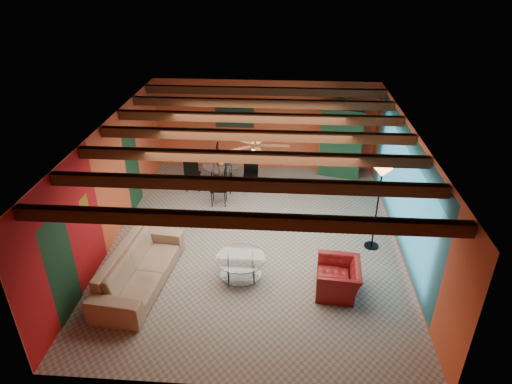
# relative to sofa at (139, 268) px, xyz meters

# --- Properties ---
(room) EXTENTS (6.52, 8.01, 2.71)m
(room) POSITION_rel_sofa_xyz_m (2.18, 1.81, 1.99)
(room) COLOR gray
(room) RESTS_ON ground
(sofa) EXTENTS (1.27, 2.66, 0.75)m
(sofa) POSITION_rel_sofa_xyz_m (0.00, 0.00, 0.00)
(sofa) COLOR #91755D
(sofa) RESTS_ON ground
(armchair) EXTENTS (0.91, 1.02, 0.62)m
(armchair) POSITION_rel_sofa_xyz_m (3.92, 0.05, -0.07)
(armchair) COLOR maroon
(armchair) RESTS_ON ground
(coffee_table) EXTENTS (1.13, 1.13, 0.51)m
(coffee_table) POSITION_rel_sofa_xyz_m (1.99, 0.31, -0.12)
(coffee_table) COLOR white
(coffee_table) RESTS_ON ground
(dining_table) EXTENTS (2.09, 2.09, 1.05)m
(dining_table) POSITION_rel_sofa_xyz_m (1.08, 4.12, 0.15)
(dining_table) COLOR silver
(dining_table) RESTS_ON ground
(armoire) EXTENTS (1.24, 0.82, 2.00)m
(armoire) POSITION_rel_sofa_xyz_m (4.38, 5.40, 0.62)
(armoire) COLOR brown
(armoire) RESTS_ON ground
(floor_lamp) EXTENTS (0.51, 0.51, 2.00)m
(floor_lamp) POSITION_rel_sofa_xyz_m (4.83, 1.62, 0.63)
(floor_lamp) COLOR black
(floor_lamp) RESTS_ON ground
(ceiling_fan) EXTENTS (1.50, 1.50, 0.44)m
(ceiling_fan) POSITION_rel_sofa_xyz_m (2.18, 1.70, 1.98)
(ceiling_fan) COLOR #472614
(ceiling_fan) RESTS_ON ceiling
(painting) EXTENTS (1.05, 0.03, 0.65)m
(painting) POSITION_rel_sofa_xyz_m (1.28, 5.66, 1.27)
(painting) COLOR black
(painting) RESTS_ON wall_back
(potted_plant) EXTENTS (0.57, 0.55, 0.50)m
(potted_plant) POSITION_rel_sofa_xyz_m (4.38, 5.40, 1.87)
(potted_plant) COLOR #26661E
(potted_plant) RESTS_ON armoire
(vase) EXTENTS (0.21, 0.21, 0.19)m
(vase) POSITION_rel_sofa_xyz_m (1.08, 4.12, 0.77)
(vase) COLOR orange
(vase) RESTS_ON dining_table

